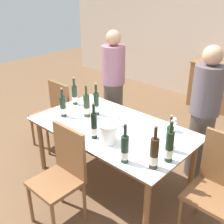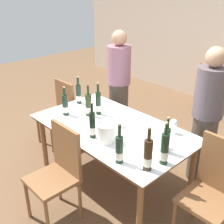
{
  "view_description": "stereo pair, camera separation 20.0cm",
  "coord_description": "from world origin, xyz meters",
  "px_view_note": "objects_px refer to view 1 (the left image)",
  "views": [
    {
      "loc": [
        1.85,
        -2.02,
        2.18
      ],
      "look_at": [
        0.0,
        0.0,
        0.9
      ],
      "focal_mm": 45.0,
      "sensor_mm": 36.0,
      "label": 1
    },
    {
      "loc": [
        1.99,
        -1.88,
        2.18
      ],
      "look_at": [
        0.0,
        0.0,
        0.9
      ],
      "focal_mm": 45.0,
      "sensor_mm": 36.0,
      "label": 2
    }
  ],
  "objects_px": {
    "dining_table": "(112,132)",
    "wine_bottle_8": "(87,106)",
    "wine_glass_0": "(173,121)",
    "wine_glass_3": "(118,118)",
    "wine_bottle_0": "(94,126)",
    "wine_bottle_7": "(75,95)",
    "wine_bottle_2": "(96,104)",
    "chair_near_front": "(62,171)",
    "chair_right_end": "(218,182)",
    "wine_bottle_1": "(169,147)",
    "wine_bottle_6": "(154,154)",
    "wine_glass_2": "(166,137)",
    "ice_bucket": "(108,133)",
    "wine_glass_1": "(109,121)",
    "person_host": "(113,87)",
    "chair_left_end": "(54,110)",
    "wine_bottle_3": "(63,107)",
    "sideboard_cabinet": "(223,88)",
    "wine_bottle_4": "(169,139)",
    "person_guest_left": "(204,115)",
    "wine_bottle_5": "(125,149)"
  },
  "relations": [
    {
      "from": "ice_bucket",
      "to": "wine_bottle_1",
      "type": "relative_size",
      "value": 0.48
    },
    {
      "from": "wine_bottle_2",
      "to": "wine_bottle_3",
      "type": "bearing_deg",
      "value": -130.79
    },
    {
      "from": "wine_bottle_2",
      "to": "wine_glass_1",
      "type": "relative_size",
      "value": 2.71
    },
    {
      "from": "wine_bottle_0",
      "to": "wine_glass_2",
      "type": "height_order",
      "value": "wine_bottle_0"
    },
    {
      "from": "wine_glass_1",
      "to": "person_host",
      "type": "distance_m",
      "value": 1.15
    },
    {
      "from": "ice_bucket",
      "to": "wine_glass_0",
      "type": "height_order",
      "value": "ice_bucket"
    },
    {
      "from": "wine_bottle_6",
      "to": "wine_bottle_3",
      "type": "bearing_deg",
      "value": 175.01
    },
    {
      "from": "dining_table",
      "to": "chair_right_end",
      "type": "height_order",
      "value": "chair_right_end"
    },
    {
      "from": "wine_glass_2",
      "to": "chair_left_end",
      "type": "distance_m",
      "value": 1.87
    },
    {
      "from": "wine_bottle_2",
      "to": "wine_glass_2",
      "type": "bearing_deg",
      "value": -2.33
    },
    {
      "from": "wine_bottle_6",
      "to": "dining_table",
      "type": "bearing_deg",
      "value": 158.0
    },
    {
      "from": "wine_bottle_5",
      "to": "chair_near_front",
      "type": "height_order",
      "value": "wine_bottle_5"
    },
    {
      "from": "wine_glass_3",
      "to": "chair_near_front",
      "type": "distance_m",
      "value": 0.84
    },
    {
      "from": "wine_bottle_6",
      "to": "chair_left_end",
      "type": "bearing_deg",
      "value": 168.68
    },
    {
      "from": "wine_bottle_2",
      "to": "chair_right_end",
      "type": "relative_size",
      "value": 0.4
    },
    {
      "from": "dining_table",
      "to": "wine_bottle_8",
      "type": "xyz_separation_m",
      "value": [
        -0.4,
        -0.0,
        0.19
      ]
    },
    {
      "from": "wine_bottle_7",
      "to": "wine_glass_0",
      "type": "relative_size",
      "value": 2.27
    },
    {
      "from": "wine_glass_0",
      "to": "person_host",
      "type": "height_order",
      "value": "person_host"
    },
    {
      "from": "wine_bottle_1",
      "to": "chair_left_end",
      "type": "height_order",
      "value": "wine_bottle_1"
    },
    {
      "from": "wine_glass_3",
      "to": "chair_left_end",
      "type": "xyz_separation_m",
      "value": [
        -1.23,
        0.02,
        -0.29
      ]
    },
    {
      "from": "wine_bottle_8",
      "to": "chair_left_end",
      "type": "bearing_deg",
      "value": 174.0
    },
    {
      "from": "wine_bottle_0",
      "to": "wine_glass_1",
      "type": "distance_m",
      "value": 0.23
    },
    {
      "from": "wine_bottle_6",
      "to": "chair_near_front",
      "type": "xyz_separation_m",
      "value": [
        -0.72,
        -0.43,
        -0.3
      ]
    },
    {
      "from": "wine_glass_2",
      "to": "wine_bottle_0",
      "type": "bearing_deg",
      "value": -149.4
    },
    {
      "from": "sideboard_cabinet",
      "to": "person_host",
      "type": "height_order",
      "value": "person_host"
    },
    {
      "from": "dining_table",
      "to": "wine_bottle_8",
      "type": "relative_size",
      "value": 4.74
    },
    {
      "from": "wine_glass_1",
      "to": "chair_left_end",
      "type": "bearing_deg",
      "value": 172.77
    },
    {
      "from": "ice_bucket",
      "to": "chair_near_front",
      "type": "distance_m",
      "value": 0.57
    },
    {
      "from": "wine_bottle_3",
      "to": "person_host",
      "type": "height_order",
      "value": "person_host"
    },
    {
      "from": "dining_table",
      "to": "wine_glass_0",
      "type": "height_order",
      "value": "wine_glass_0"
    },
    {
      "from": "chair_left_end",
      "to": "wine_bottle_2",
      "type": "bearing_deg",
      "value": 1.73
    },
    {
      "from": "sideboard_cabinet",
      "to": "wine_bottle_7",
      "type": "bearing_deg",
      "value": -108.1
    },
    {
      "from": "wine_bottle_0",
      "to": "wine_glass_0",
      "type": "bearing_deg",
      "value": 52.84
    },
    {
      "from": "wine_bottle_4",
      "to": "person_guest_left",
      "type": "xyz_separation_m",
      "value": [
        -0.03,
        0.79,
        -0.04
      ]
    },
    {
      "from": "wine_bottle_6",
      "to": "chair_right_end",
      "type": "relative_size",
      "value": 0.41
    },
    {
      "from": "wine_bottle_6",
      "to": "wine_glass_3",
      "type": "distance_m",
      "value": 0.82
    },
    {
      "from": "sideboard_cabinet",
      "to": "wine_bottle_1",
      "type": "distance_m",
      "value": 3.12
    },
    {
      "from": "wine_bottle_1",
      "to": "chair_near_front",
      "type": "relative_size",
      "value": 0.41
    },
    {
      "from": "chair_right_end",
      "to": "chair_near_front",
      "type": "distance_m",
      "value": 1.42
    },
    {
      "from": "wine_glass_0",
      "to": "wine_glass_3",
      "type": "distance_m",
      "value": 0.6
    },
    {
      "from": "wine_bottle_0",
      "to": "wine_bottle_7",
      "type": "height_order",
      "value": "wine_bottle_0"
    },
    {
      "from": "wine_bottle_8",
      "to": "wine_glass_2",
      "type": "relative_size",
      "value": 2.69
    },
    {
      "from": "wine_bottle_6",
      "to": "wine_bottle_8",
      "type": "distance_m",
      "value": 1.21
    },
    {
      "from": "wine_bottle_2",
      "to": "chair_left_end",
      "type": "xyz_separation_m",
      "value": [
        -0.84,
        -0.03,
        -0.33
      ]
    },
    {
      "from": "wine_glass_2",
      "to": "chair_near_front",
      "type": "relative_size",
      "value": 0.14
    },
    {
      "from": "sideboard_cabinet",
      "to": "wine_glass_1",
      "type": "relative_size",
      "value": 8.21
    },
    {
      "from": "wine_bottle_3",
      "to": "wine_glass_3",
      "type": "height_order",
      "value": "wine_bottle_3"
    },
    {
      "from": "wine_bottle_2",
      "to": "chair_near_front",
      "type": "distance_m",
      "value": 0.98
    },
    {
      "from": "sideboard_cabinet",
      "to": "wine_glass_3",
      "type": "xyz_separation_m",
      "value": [
        -0.08,
        -2.81,
        0.39
      ]
    },
    {
      "from": "wine_bottle_2",
      "to": "wine_bottle_4",
      "type": "distance_m",
      "value": 1.07
    }
  ]
}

